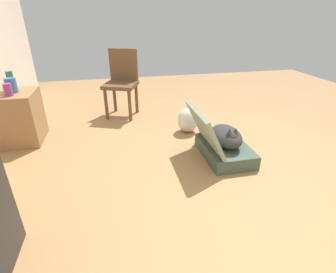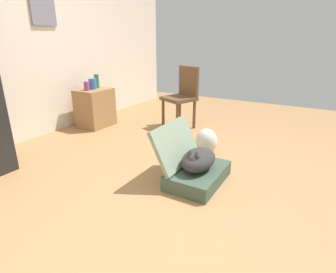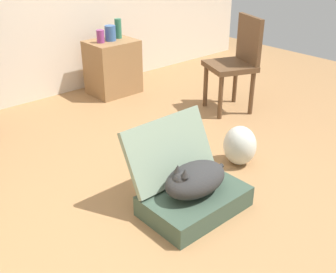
# 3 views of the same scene
# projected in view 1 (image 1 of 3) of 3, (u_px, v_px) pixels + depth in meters

# --- Properties ---
(ground_plane) EXTENTS (7.68, 7.68, 0.00)m
(ground_plane) POSITION_uv_depth(u_px,v_px,m) (201.00, 160.00, 2.59)
(ground_plane) COLOR #9E7247
(ground_plane) RESTS_ON ground
(suitcase_base) EXTENTS (0.65, 0.43, 0.14)m
(suitcase_base) POSITION_uv_depth(u_px,v_px,m) (225.00, 150.00, 2.64)
(suitcase_base) COLOR #384C3D
(suitcase_base) RESTS_ON ground
(suitcase_lid) EXTENTS (0.65, 0.22, 0.40)m
(suitcase_lid) POSITION_uv_depth(u_px,v_px,m) (204.00, 128.00, 2.47)
(suitcase_lid) COLOR gray
(suitcase_lid) RESTS_ON suitcase_base
(cat) EXTENTS (0.52, 0.28, 0.23)m
(cat) POSITION_uv_depth(u_px,v_px,m) (226.00, 136.00, 2.56)
(cat) COLOR #2D2D2D
(cat) RESTS_ON suitcase_base
(plastic_bag_white) EXTENTS (0.24, 0.26, 0.31)m
(plastic_bag_white) POSITION_uv_depth(u_px,v_px,m) (188.00, 120.00, 3.15)
(plastic_bag_white) COLOR silver
(plastic_bag_white) RESTS_ON ground
(side_table) EXTENTS (0.50, 0.41, 0.57)m
(side_table) POSITION_uv_depth(u_px,v_px,m) (20.00, 117.00, 2.87)
(side_table) COLOR olive
(side_table) RESTS_ON ground
(vase_tall) EXTENTS (0.08, 0.08, 0.13)m
(vase_tall) POSITION_uv_depth(u_px,v_px,m) (8.00, 90.00, 2.61)
(vase_tall) COLOR #8C387A
(vase_tall) RESTS_ON side_table
(vase_short) EXTENTS (0.07, 0.07, 0.20)m
(vase_short) POSITION_uv_depth(u_px,v_px,m) (11.00, 81.00, 2.81)
(vase_short) COLOR #2D7051
(vase_short) RESTS_ON side_table
(vase_round) EXTENTS (0.11, 0.11, 0.16)m
(vase_round) POSITION_uv_depth(u_px,v_px,m) (11.00, 85.00, 2.71)
(vase_round) COLOR #38609E
(vase_round) RESTS_ON side_table
(chair) EXTENTS (0.54, 0.54, 0.91)m
(chair) POSITION_uv_depth(u_px,v_px,m) (122.00, 80.00, 3.56)
(chair) COLOR brown
(chair) RESTS_ON ground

